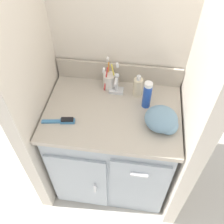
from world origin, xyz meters
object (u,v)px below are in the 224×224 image
(soap_dispenser, at_px, (138,87))
(hairbrush, at_px, (63,121))
(toothbrush_cup, at_px, (109,80))
(hand_towel, at_px, (163,120))
(shaving_cream_can, at_px, (147,95))

(soap_dispenser, xyz_separation_m, hairbrush, (-0.40, -0.29, -0.05))
(soap_dispenser, bearing_deg, toothbrush_cup, 167.09)
(toothbrush_cup, xyz_separation_m, hairbrush, (-0.22, -0.33, -0.05))
(soap_dispenser, height_order, hairbrush, soap_dispenser)
(soap_dispenser, xyz_separation_m, hand_towel, (0.15, -0.23, -0.02))
(toothbrush_cup, height_order, hairbrush, toothbrush_cup)
(soap_dispenser, distance_m, hand_towel, 0.28)
(shaving_cream_can, relative_size, hairbrush, 0.94)
(soap_dispenser, distance_m, hairbrush, 0.49)
(shaving_cream_can, bearing_deg, soap_dispenser, 122.81)
(shaving_cream_can, relative_size, hand_towel, 0.96)
(hairbrush, bearing_deg, toothbrush_cup, 47.55)
(soap_dispenser, relative_size, hand_towel, 0.82)
(toothbrush_cup, xyz_separation_m, hand_towel, (0.34, -0.27, -0.01))
(toothbrush_cup, distance_m, soap_dispenser, 0.19)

